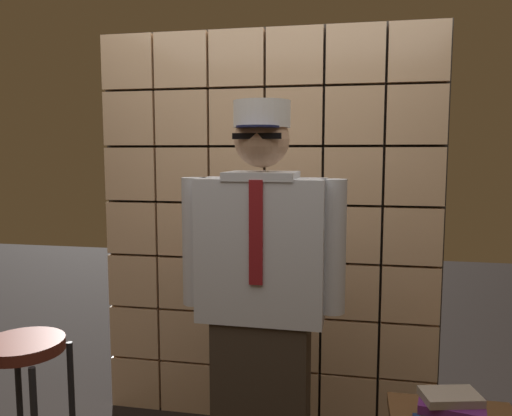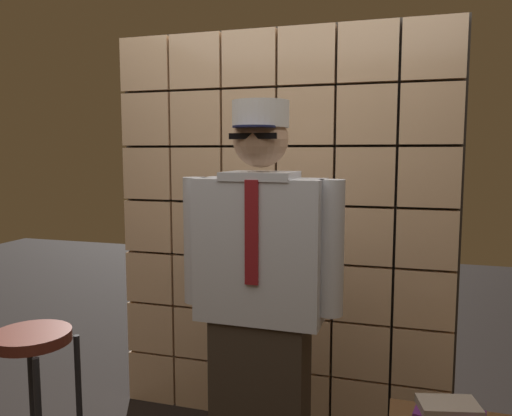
{
  "view_description": "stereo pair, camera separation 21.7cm",
  "coord_description": "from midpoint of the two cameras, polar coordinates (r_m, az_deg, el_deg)",
  "views": [
    {
      "loc": [
        0.48,
        -1.56,
        1.58
      ],
      "look_at": [
        0.08,
        0.57,
        1.34
      ],
      "focal_mm": 35.13,
      "sensor_mm": 36.0,
      "label": 1
    },
    {
      "loc": [
        0.69,
        -1.5,
        1.58
      ],
      "look_at": [
        0.08,
        0.57,
        1.34
      ],
      "focal_mm": 35.13,
      "sensor_mm": 36.0,
      "label": 2
    }
  ],
  "objects": [
    {
      "name": "standing_person",
      "position": [
        2.2,
        -2.22,
        -10.71
      ],
      "size": [
        0.71,
        0.3,
        1.79
      ],
      "rotation": [
        0.0,
        0.0,
        -0.02
      ],
      "color": "#382D23",
      "rests_on": "ground"
    },
    {
      "name": "bar_stool",
      "position": [
        2.51,
        -27.21,
        -17.66
      ],
      "size": [
        0.34,
        0.34,
        0.79
      ],
      "color": "#592319",
      "rests_on": "ground"
    },
    {
      "name": "book_stack",
      "position": [
        2.19,
        18.32,
        -21.38
      ],
      "size": [
        0.27,
        0.21,
        0.16
      ],
      "color": "navy",
      "rests_on": "side_table"
    },
    {
      "name": "glass_block_wall",
      "position": [
        2.88,
        -1.03,
        -2.66
      ],
      "size": [
        1.97,
        0.1,
        2.3
      ],
      "color": "#E0B78C",
      "rests_on": "ground"
    }
  ]
}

